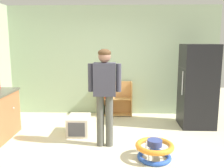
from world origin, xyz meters
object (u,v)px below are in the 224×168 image
at_px(bookshelf, 113,101).
at_px(baby_walker, 154,150).
at_px(refrigerator, 197,86).
at_px(standing_person, 105,88).
at_px(pet_carrier, 79,125).

relative_size(bookshelf, baby_walker, 1.41).
height_order(refrigerator, bookshelf, refrigerator).
xyz_separation_m(refrigerator, standing_person, (-1.93, -1.12, 0.15)).
bearing_deg(pet_carrier, bookshelf, 63.11).
bearing_deg(bookshelf, baby_walker, -73.05).
height_order(refrigerator, pet_carrier, refrigerator).
bearing_deg(standing_person, baby_walker, -31.01).
xyz_separation_m(standing_person, baby_walker, (0.81, -0.49, -0.88)).
distance_m(refrigerator, baby_walker, 2.09).
distance_m(bookshelf, baby_walker, 2.46).
bearing_deg(refrigerator, baby_walker, -124.75).
xyz_separation_m(bookshelf, pet_carrier, (-0.66, -1.30, -0.19)).
relative_size(bookshelf, pet_carrier, 1.54).
distance_m(bookshelf, pet_carrier, 1.46).
bearing_deg(bookshelf, standing_person, -93.01).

